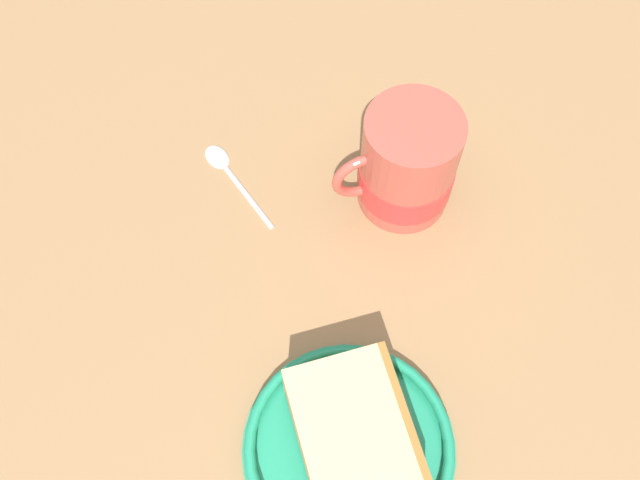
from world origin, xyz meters
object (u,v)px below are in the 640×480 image
Objects in this scene: small_plate at (349,446)px; teaspoon at (226,167)px; tea_mug at (407,165)px; cake_slice at (354,438)px.

small_plate is 1.50× the size of teaspoon.
tea_mug reaches higher than small_plate.
small_plate is 2.85cm from cake_slice.
small_plate is 28.26cm from teaspoon.
tea_mug is at bearing 29.41° from small_plate.
tea_mug is (20.37, 11.76, 1.41)cm from cake_slice.
tea_mug is 0.98× the size of teaspoon.
tea_mug reaches higher than cake_slice.
small_plate is at bearing 148.41° from cake_slice.
tea_mug is at bearing 29.99° from cake_slice.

